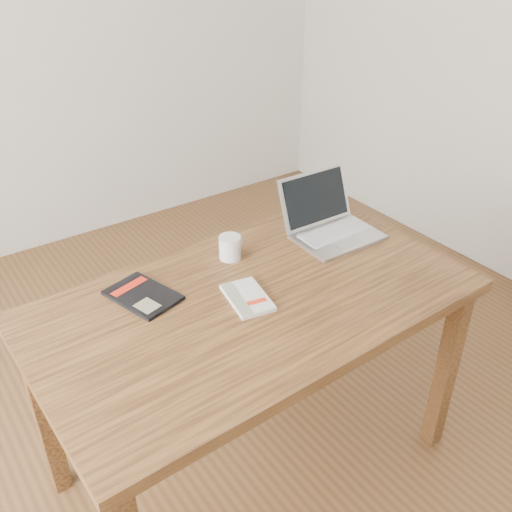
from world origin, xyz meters
TOP-DOWN VIEW (x-y plane):
  - room at (-0.07, 0.00)m, footprint 4.04×4.04m
  - desk at (0.13, -0.05)m, footprint 1.36×0.80m
  - white_guidebook at (0.11, -0.05)m, footprint 0.14×0.20m
  - black_guidebook at (-0.14, 0.14)m, footprint 0.20×0.25m
  - laptop at (0.59, 0.12)m, footprint 0.31×0.29m
  - coffee_mug at (0.20, 0.18)m, footprint 0.11×0.08m

SIDE VIEW (x-z plane):
  - desk at x=0.13m, z-range 0.29..1.04m
  - black_guidebook at x=-0.14m, z-range 0.75..0.76m
  - white_guidebook at x=0.11m, z-range 0.75..0.77m
  - coffee_mug at x=0.20m, z-range 0.75..0.83m
  - laptop at x=0.59m, z-range 0.69..0.89m
  - room at x=-0.07m, z-range 0.01..2.71m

